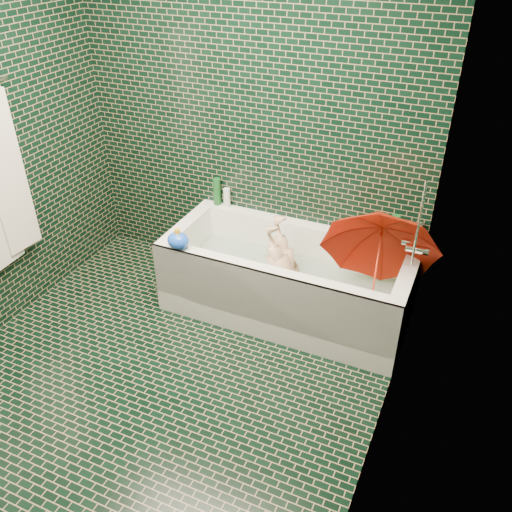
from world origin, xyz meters
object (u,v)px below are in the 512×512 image
at_px(bath_toy, 178,240).
at_px(rubber_duck, 377,232).
at_px(bathtub, 286,287).
at_px(umbrella, 377,265).
at_px(child, 286,278).

bearing_deg(bath_toy, rubber_duck, 31.18).
distance_m(bathtub, umbrella, 0.74).
bearing_deg(child, bathtub, -164.22).
bearing_deg(child, rubber_duck, 129.17).
distance_m(bathtub, child, 0.10).
distance_m(umbrella, bath_toy, 1.30).
bearing_deg(bath_toy, child, 24.88).
distance_m(child, rubber_duck, 0.70).
height_order(child, bath_toy, bath_toy).
bearing_deg(rubber_duck, bath_toy, -135.24).
bearing_deg(rubber_duck, child, -128.08).
distance_m(rubber_duck, bath_toy, 1.36).
height_order(bathtub, child, bathtub).
height_order(child, umbrella, umbrella).
xyz_separation_m(bathtub, bath_toy, (-0.66, -0.32, 0.40)).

